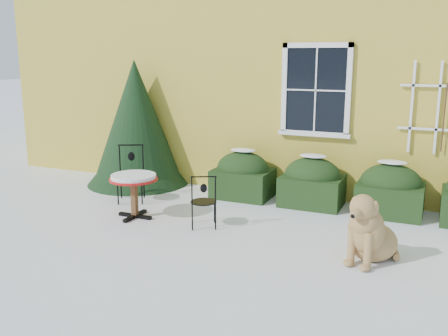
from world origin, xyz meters
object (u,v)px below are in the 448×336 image
at_px(bistro_table, 134,182).
at_px(dog, 369,233).
at_px(patio_chair_near, 204,201).
at_px(evergreen_shrub, 137,135).
at_px(patio_chair_far, 131,174).

xyz_separation_m(bistro_table, dog, (3.71, -0.31, -0.21)).
height_order(bistro_table, patio_chair_near, patio_chair_near).
height_order(patio_chair_near, dog, dog).
relative_size(evergreen_shrub, dog, 2.45).
xyz_separation_m(bistro_table, patio_chair_near, (1.23, 0.03, -0.18)).
bearing_deg(bistro_table, evergreen_shrub, 121.76).
distance_m(evergreen_shrub, dog, 5.43).
bearing_deg(dog, evergreen_shrub, 173.57).
height_order(bistro_table, dog, dog).
xyz_separation_m(patio_chair_near, patio_chair_far, (-1.82, 0.76, 0.08)).
bearing_deg(bistro_table, dog, -4.76).
bearing_deg(patio_chair_near, bistro_table, -25.90).
bearing_deg(patio_chair_near, evergreen_shrub, -65.59).
relative_size(patio_chair_near, patio_chair_far, 0.83).
distance_m(evergreen_shrub, patio_chair_near, 3.13).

